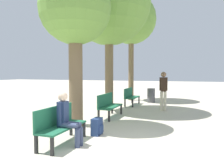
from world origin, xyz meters
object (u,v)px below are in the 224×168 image
object	(u,v)px
bench_row_2	(131,95)
trash_bin	(151,95)
tree_row_1	(109,4)
backpack	(97,127)
bench_row_0	(59,123)
tree_row_2	(131,20)
bench_row_1	(108,104)
tree_row_0	(75,12)
person_seated	(67,117)
pedestrian_near	(163,89)

from	to	relation	value
bench_row_2	trash_bin	xyz separation A→B (m)	(0.85, 1.33, -0.10)
tree_row_1	backpack	world-z (taller)	tree_row_1
bench_row_0	backpack	world-z (taller)	bench_row_0
bench_row_2	backpack	size ratio (longest dim) A/B	3.30
tree_row_1	tree_row_2	bearing A→B (deg)	90.00
tree_row_2	backpack	bearing A→B (deg)	-82.10
tree_row_2	backpack	xyz separation A→B (m)	(1.06, -7.66, -4.65)
bench_row_1	tree_row_0	size ratio (longest dim) A/B	0.31
person_seated	trash_bin	size ratio (longest dim) A/B	1.56
backpack	bench_row_0	bearing A→B (deg)	-119.56
bench_row_2	tree_row_0	distance (m)	5.78
bench_row_1	tree_row_0	world-z (taller)	tree_row_0
pedestrian_near	tree_row_1	bearing A→B (deg)	-166.59
tree_row_1	tree_row_2	xyz separation A→B (m)	(0.00, 3.86, 0.17)
bench_row_2	tree_row_2	xyz separation A→B (m)	(-0.51, 2.04, 4.38)
backpack	tree_row_0	bearing A→B (deg)	144.31
tree_row_1	trash_bin	distance (m)	5.51
bench_row_2	pedestrian_near	bearing A→B (deg)	-35.02
bench_row_0	backpack	xyz separation A→B (m)	(0.55, 0.97, -0.27)
backpack	person_seated	bearing A→B (deg)	-107.65
bench_row_0	backpack	size ratio (longest dim) A/B	3.30
trash_bin	bench_row_2	bearing A→B (deg)	-122.43
tree_row_2	backpack	distance (m)	9.02
bench_row_1	pedestrian_near	distance (m)	2.76
trash_bin	bench_row_1	bearing A→B (deg)	-100.37
pedestrian_near	bench_row_0	bearing A→B (deg)	-108.81
pedestrian_near	person_seated	bearing A→B (deg)	-106.45
person_seated	tree_row_1	bearing A→B (deg)	98.83
bench_row_2	tree_row_0	size ratio (longest dim) A/B	0.31
tree_row_0	trash_bin	size ratio (longest dim) A/B	6.06
tree_row_2	person_seated	bearing A→B (deg)	-85.08
person_seated	pedestrian_near	world-z (taller)	pedestrian_near
tree_row_0	trash_bin	world-z (taller)	tree_row_0
pedestrian_near	trash_bin	bearing A→B (deg)	110.35
tree_row_2	pedestrian_near	distance (m)	5.61
tree_row_0	tree_row_2	xyz separation A→B (m)	(0.00, 6.89, 1.29)
bench_row_2	person_seated	bearing A→B (deg)	-87.98
person_seated	backpack	distance (m)	1.13
bench_row_2	pedestrian_near	xyz separation A→B (m)	(1.81, -1.27, 0.49)
tree_row_1	backpack	size ratio (longest dim) A/B	14.42
tree_row_0	bench_row_1	bearing A→B (deg)	71.87
bench_row_2	tree_row_1	bearing A→B (deg)	-105.66
tree_row_1	trash_bin	xyz separation A→B (m)	(1.36, 3.16, -4.31)
bench_row_0	tree_row_2	xyz separation A→B (m)	(-0.51, 8.63, 4.38)
tree_row_2	trash_bin	xyz separation A→B (m)	(1.36, -0.70, -4.48)
bench_row_0	pedestrian_near	world-z (taller)	pedestrian_near
bench_row_1	bench_row_0	bearing A→B (deg)	-90.00
bench_row_0	trash_bin	size ratio (longest dim) A/B	1.89
tree_row_0	tree_row_2	distance (m)	7.01
person_seated	tree_row_2	bearing A→B (deg)	94.92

